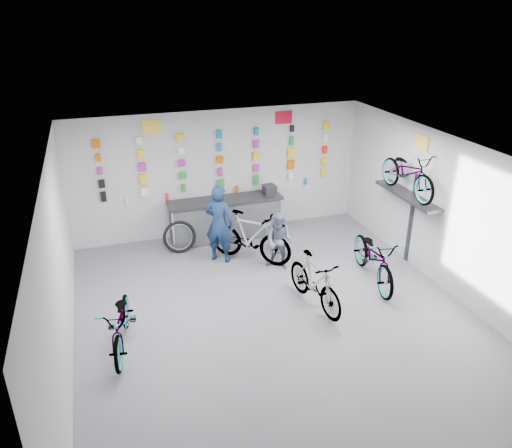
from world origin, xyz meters
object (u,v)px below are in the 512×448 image
object	(u,v)px
bike_service	(250,237)
counter	(226,219)
customer	(280,241)
bike_right	(374,257)
bike_center	(315,282)
clerk	(219,224)
bike_left	(122,323)

from	to	relation	value
bike_service	counter	bearing A→B (deg)	52.01
customer	bike_right	bearing A→B (deg)	4.38
counter	bike_service	xyz separation A→B (m)	(0.21, -1.28, 0.09)
bike_center	bike_service	bearing A→B (deg)	96.90
bike_center	customer	xyz separation A→B (m)	(-0.11, 1.56, 0.12)
counter	bike_service	size ratio (longest dim) A/B	1.41
bike_center	bike_right	bearing A→B (deg)	8.10
counter	bike_center	distance (m)	3.44
bike_center	clerk	bearing A→B (deg)	108.88
clerk	counter	bearing A→B (deg)	-75.96
counter	clerk	size ratio (longest dim) A/B	1.55
bike_left	bike_service	xyz separation A→B (m)	(2.90, 2.21, 0.11)
bike_service	clerk	size ratio (longest dim) A/B	1.10
clerk	customer	distance (m)	1.36
counter	clerk	xyz separation A→B (m)	(-0.42, -1.05, 0.39)
bike_center	clerk	distance (m)	2.63
bike_service	customer	bearing A→B (deg)	-93.45
counter	bike_center	size ratio (longest dim) A/B	1.60
bike_right	clerk	xyz separation A→B (m)	(-2.73, 1.83, 0.34)
bike_service	bike_left	bearing A→B (deg)	169.98
clerk	customer	bearing A→B (deg)	-177.72
bike_right	clerk	bearing A→B (deg)	155.35
bike_service	bike_center	bearing A→B (deg)	-121.37
bike_service	bike_right	bearing A→B (deg)	-84.64
bike_left	bike_center	distance (m)	3.49
bike_center	bike_service	world-z (taller)	bike_service
clerk	customer	size ratio (longest dim) A/B	1.39
bike_left	counter	bearing A→B (deg)	62.20
counter	bike_right	size ratio (longest dim) A/B	1.33
counter	clerk	bearing A→B (deg)	-111.68
bike_center	bike_right	world-z (taller)	bike_right
bike_left	bike_service	distance (m)	3.64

